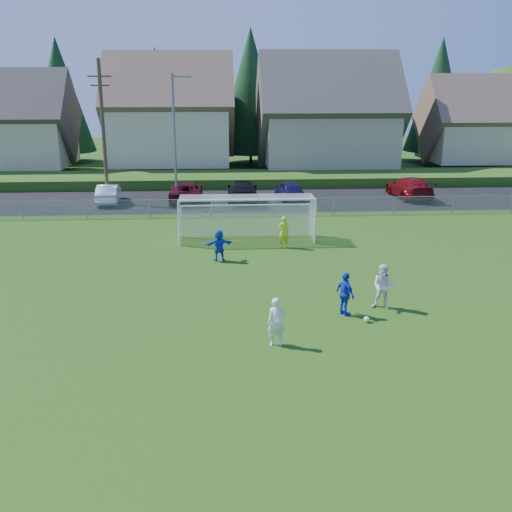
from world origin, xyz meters
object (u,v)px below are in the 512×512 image
object	(u,v)px
goalkeeper	(284,232)
car_g	(409,187)
car_d	(242,191)
player_white_b	(384,287)
car_c	(186,192)
car_b	(109,194)
car_e	(289,190)
player_white_a	(277,322)
soccer_ball	(367,319)
player_blue_b	(219,245)
soccer_goal	(247,211)
player_blue_a	(345,294)

from	to	relation	value
goalkeeper	car_g	world-z (taller)	goalkeeper
goalkeeper	car_d	distance (m)	12.73
player_white_b	car_c	world-z (taller)	player_white_b
car_b	car_e	bearing A→B (deg)	178.86
player_white_b	car_b	xyz separation A→B (m)	(-14.18, 21.82, -0.21)
car_c	player_white_a	bearing A→B (deg)	97.77
player_white_a	car_d	distance (m)	24.77
car_b	car_e	xyz separation A→B (m)	(13.17, 0.59, -0.00)
soccer_ball	car_c	bearing A→B (deg)	108.16
player_blue_b	car_g	world-z (taller)	car_g
soccer_ball	player_white_b	bearing A→B (deg)	54.27
car_d	car_g	bearing A→B (deg)	-175.04
soccer_ball	player_blue_b	world-z (taller)	player_blue_b
car_b	soccer_goal	bearing A→B (deg)	127.00
player_blue_a	car_e	world-z (taller)	player_blue_a
soccer_ball	player_blue_a	size ratio (longest dim) A/B	0.13
car_g	car_c	bearing A→B (deg)	-2.89
car_e	soccer_goal	size ratio (longest dim) A/B	0.54
player_white_a	car_c	size ratio (longest dim) A/B	0.32
player_white_a	car_b	bearing A→B (deg)	108.61
goalkeeper	car_e	xyz separation A→B (m)	(1.87, 13.31, -0.15)
soccer_ball	player_blue_a	world-z (taller)	player_blue_a
player_blue_a	car_c	world-z (taller)	player_blue_a
player_white_a	car_c	xyz separation A→B (m)	(-4.20, 25.19, -0.11)
player_blue_b	car_e	world-z (taller)	player_blue_b
player_blue_a	car_d	bearing A→B (deg)	-18.98
player_blue_b	car_d	bearing A→B (deg)	-110.82
car_e	soccer_goal	distance (m)	12.18
car_g	soccer_goal	world-z (taller)	soccer_goal
goalkeeper	soccer_goal	bearing A→B (deg)	-51.88
car_g	player_white_a	bearing A→B (deg)	59.92
car_b	soccer_goal	size ratio (longest dim) A/B	0.56
car_d	car_e	xyz separation A→B (m)	(3.52, 0.68, -0.09)
player_white_b	car_e	distance (m)	22.44
player_blue_a	soccer_goal	xyz separation A→B (m)	(-3.14, 11.39, 0.79)
player_white_a	car_d	world-z (taller)	player_white_a
player_blue_a	car_g	world-z (taller)	player_blue_a
player_white_a	goalkeeper	xyz separation A→B (m)	(1.55, 12.15, 0.02)
soccer_ball	goalkeeper	size ratio (longest dim) A/B	0.13
car_e	soccer_goal	bearing A→B (deg)	65.46
car_d	soccer_goal	bearing A→B (deg)	90.67
car_b	car_e	distance (m)	13.18
soccer_ball	car_d	size ratio (longest dim) A/B	0.04
soccer_ball	player_blue_b	bearing A→B (deg)	123.12
player_blue_b	goalkeeper	size ratio (longest dim) A/B	0.93
player_white_a	car_e	world-z (taller)	player_white_a
player_blue_a	car_e	size ratio (longest dim) A/B	0.41
player_blue_b	soccer_goal	world-z (taller)	soccer_goal
car_d	player_blue_b	bearing A→B (deg)	85.01
goalkeeper	car_e	world-z (taller)	goalkeeper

